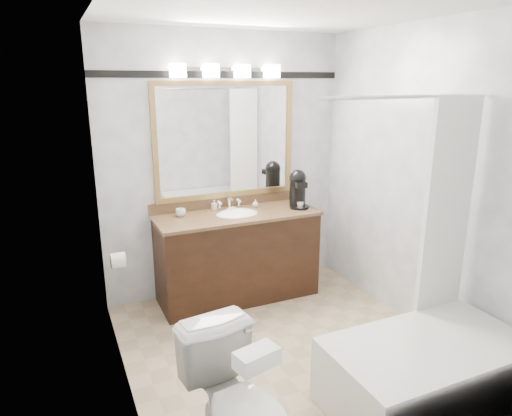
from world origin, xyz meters
name	(u,v)px	position (x,y,z in m)	size (l,w,h in m)	color
room	(289,196)	(0.00, 0.00, 1.25)	(2.42, 2.62, 2.52)	tan
vanity	(237,254)	(0.00, 1.02, 0.44)	(1.53, 0.58, 0.97)	black
mirror	(226,141)	(0.00, 1.28, 1.50)	(1.40, 0.04, 1.10)	#A5814A
vanity_light_bar	(226,71)	(0.00, 1.23, 2.13)	(1.02, 0.14, 0.12)	silver
accent_stripe	(224,75)	(0.00, 1.29, 2.10)	(2.40, 0.01, 0.06)	black
bathtub	(428,363)	(0.55, -0.90, 0.28)	(1.30, 0.75, 1.96)	white
tp_roll	(118,260)	(-1.14, 0.66, 0.70)	(0.12, 0.12, 0.11)	white
toilet	(241,409)	(-0.76, -0.92, 0.39)	(0.43, 0.76, 0.78)	white
tissue_box	(257,358)	(-0.76, -1.12, 0.82)	(0.21, 0.11, 0.08)	white
coffee_maker	(298,188)	(0.64, 1.00, 1.04)	(0.19, 0.24, 0.37)	black
cup_left	(181,212)	(-0.50, 1.14, 0.89)	(0.09, 0.09, 0.07)	white
soap_bottle_a	(214,205)	(-0.15, 1.22, 0.90)	(0.04, 0.04, 0.10)	white
soap_bottle_b	(255,203)	(0.25, 1.15, 0.89)	(0.06, 0.06, 0.08)	white
soap_bar	(232,209)	(-0.01, 1.13, 0.86)	(0.08, 0.05, 0.02)	beige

